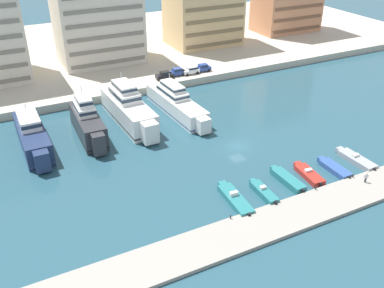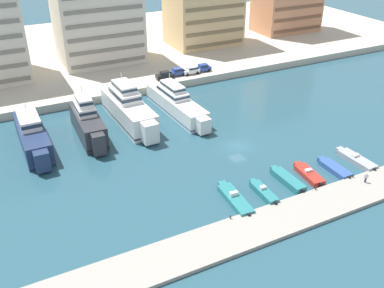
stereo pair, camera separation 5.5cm
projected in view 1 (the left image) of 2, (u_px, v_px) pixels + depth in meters
The scene contains 23 objects.
ground_plane at pixel (238, 146), 75.50m from camera, with size 400.00×400.00×0.00m, color #285160.
quay_promenade at pixel (121, 47), 124.96m from camera, with size 180.00×70.00×1.70m, color beige.
pier_dock at pixel (314, 207), 59.84m from camera, with size 120.00×6.32×0.53m, color #9E998E.
yacht_navy_far_left at pixel (33, 136), 73.88m from camera, with size 4.36×18.85×7.44m.
yacht_charcoal_left at pixel (88, 122), 77.48m from camera, with size 4.40×16.98×9.14m.
yacht_white_mid_left at pixel (129, 109), 82.47m from camera, with size 5.69×21.41×9.36m.
yacht_white_center_left at pixel (176, 103), 86.44m from camera, with size 5.36×22.33×7.65m.
motorboat_teal_far_left at pixel (235, 199), 61.19m from camera, with size 2.66×8.75×1.49m.
motorboat_teal_left at pixel (264, 192), 62.53m from camera, with size 1.82×6.59×1.43m.
motorboat_teal_mid_left at pixel (287, 180), 65.36m from camera, with size 1.95×7.51×1.06m.
motorboat_red_center_left at pixel (309, 174), 66.87m from camera, with size 2.67×6.86×1.23m.
motorboat_blue_center at pixel (334, 168), 68.36m from camera, with size 2.12×6.89×0.88m.
motorboat_grey_center_right at pixel (356, 159), 70.63m from camera, with size 2.38×8.01×1.34m.
car_black_far_left at pixel (165, 75), 99.20m from camera, with size 4.16×2.03×1.80m.
car_blue_left at pixel (177, 72), 101.14m from camera, with size 4.15×2.01×1.80m.
car_white_mid_left at pixel (191, 70), 102.09m from camera, with size 4.13×1.97×1.80m.
car_blue_center_left at pixel (203, 68), 103.68m from camera, with size 4.14×2.00×1.80m.
apartment_block_left at pixel (97, 16), 105.66m from camera, with size 20.77×13.85×24.54m.
pedestrian_mid_deck at pixel (366, 177), 64.30m from camera, with size 0.56×0.42×1.64m.
bollard_west at pixel (231, 217), 57.12m from camera, with size 0.20×0.20×0.61m.
bollard_west_mid at pixel (275, 202), 60.01m from camera, with size 0.20×0.20×0.61m.
bollard_east_mid at pixel (316, 188), 62.90m from camera, with size 0.20×0.20×0.61m.
bollard_east at pixel (353, 175), 65.78m from camera, with size 0.20×0.20×0.61m.
Camera 1 is at (-36.83, -54.89, 37.37)m, focal length 40.00 mm.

